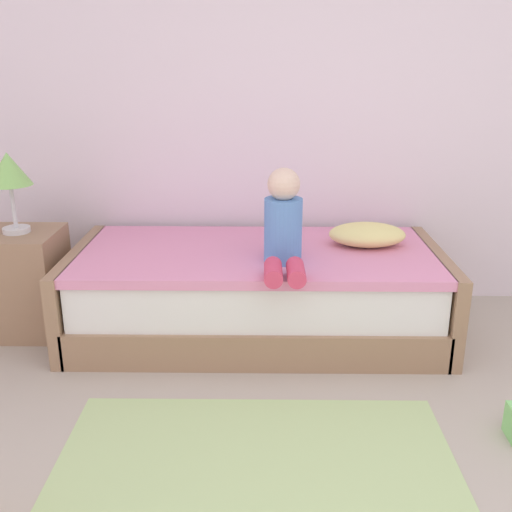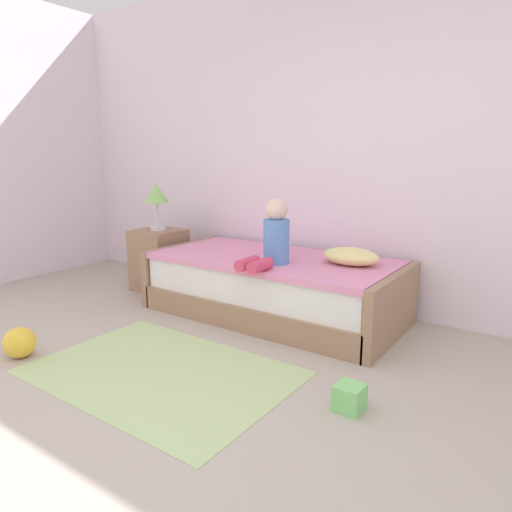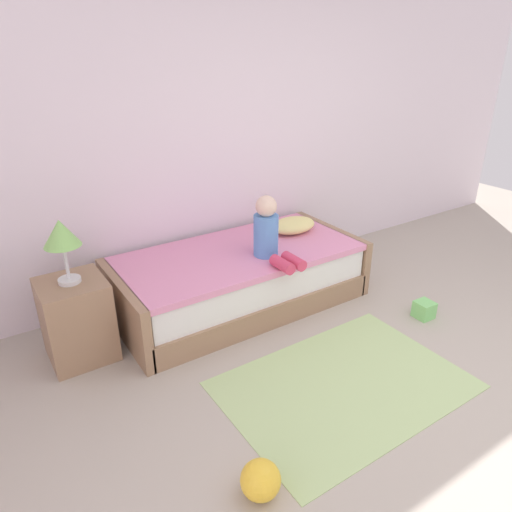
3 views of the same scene
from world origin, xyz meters
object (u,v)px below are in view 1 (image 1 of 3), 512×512
object	(u,v)px
nightstand	(24,282)
table_lamp	(9,173)
child_figure	(283,226)
pillow	(367,235)
bed	(257,292)

from	to	relation	value
nightstand	table_lamp	bearing A→B (deg)	0.00
child_figure	pillow	distance (m)	0.61
bed	child_figure	world-z (taller)	child_figure
nightstand	pillow	distance (m)	2.01
pillow	bed	bearing A→B (deg)	-171.07
bed	table_lamp	bearing A→B (deg)	-179.98
table_lamp	child_figure	size ratio (longest dim) A/B	0.88
bed	nightstand	xyz separation A→B (m)	(-1.35, -0.00, 0.05)
nightstand	child_figure	world-z (taller)	child_figure
table_lamp	pillow	bearing A→B (deg)	2.89
table_lamp	pillow	distance (m)	2.02
nightstand	table_lamp	distance (m)	0.64
nightstand	pillow	world-z (taller)	pillow
table_lamp	nightstand	bearing A→B (deg)	0.00
child_figure	bed	bearing A→B (deg)	121.87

